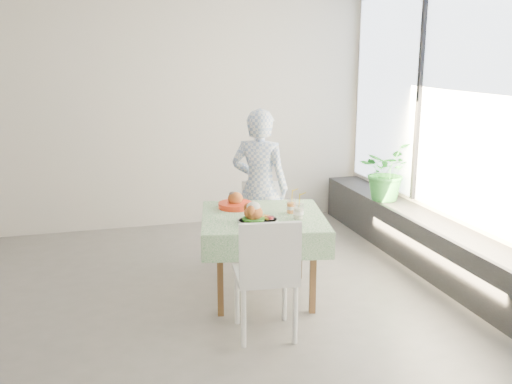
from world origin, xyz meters
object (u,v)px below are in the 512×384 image
object	(u,v)px
chair_far	(262,240)
juice_cup_orange	(291,207)
chair_near	(265,299)
potted_plant	(385,171)
cafe_table	(263,246)
diner	(260,188)
main_dish	(256,215)

from	to	relation	value
chair_far	juice_cup_orange	bearing A→B (deg)	-85.92
chair_near	potted_plant	distance (m)	2.66
cafe_table	diner	size ratio (longest dim) A/B	0.77
diner	juice_cup_orange	size ratio (longest dim) A/B	6.37
potted_plant	chair_far	bearing A→B (deg)	-167.85
chair_near	potted_plant	world-z (taller)	potted_plant
diner	juice_cup_orange	bearing A→B (deg)	127.16
main_dish	potted_plant	xyz separation A→B (m)	(1.84, 1.24, 0.03)
chair_far	chair_near	bearing A→B (deg)	-105.18
chair_far	main_dish	distance (m)	1.11
chair_far	chair_near	world-z (taller)	chair_near
juice_cup_orange	potted_plant	bearing A→B (deg)	35.81
cafe_table	chair_near	distance (m)	0.75
chair_far	diner	size ratio (longest dim) A/B	0.53
cafe_table	juice_cup_orange	world-z (taller)	juice_cup_orange
cafe_table	main_dish	world-z (taller)	main_dish
chair_near	juice_cup_orange	world-z (taller)	juice_cup_orange
cafe_table	potted_plant	size ratio (longest dim) A/B	1.86
cafe_table	chair_near	bearing A→B (deg)	-104.79
cafe_table	juice_cup_orange	bearing A→B (deg)	-0.11
diner	cafe_table	bearing A→B (deg)	108.67
chair_near	main_dish	world-z (taller)	chair_near
chair_near	juice_cup_orange	size ratio (longest dim) A/B	3.80
cafe_table	potted_plant	bearing A→B (deg)	31.55
chair_far	potted_plant	xyz separation A→B (m)	(1.52, 0.33, 0.57)
diner	main_dish	size ratio (longest dim) A/B	4.70
chair_near	main_dish	bearing A→B (deg)	82.58
chair_near	potted_plant	size ratio (longest dim) A/B	1.44
diner	main_dish	distance (m)	1.01
chair_far	juice_cup_orange	distance (m)	0.91
diner	main_dish	xyz separation A→B (m)	(-0.31, -0.96, 0.01)
potted_plant	cafe_table	bearing A→B (deg)	-148.45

